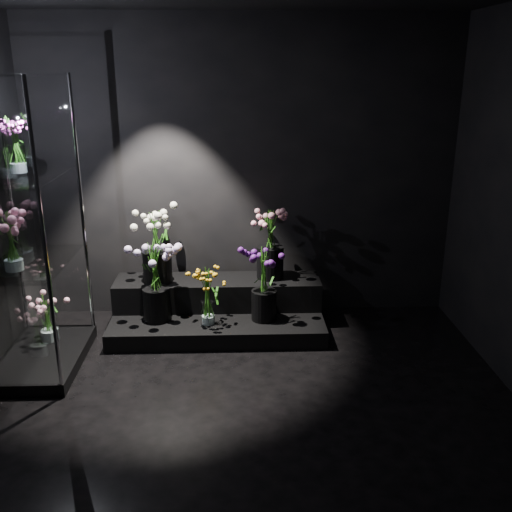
{
  "coord_description": "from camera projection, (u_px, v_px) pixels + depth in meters",
  "views": [
    {
      "loc": [
        -0.06,
        -3.32,
        2.33
      ],
      "look_at": [
        0.09,
        1.2,
        0.83
      ],
      "focal_mm": 40.0,
      "sensor_mm": 36.0,
      "label": 1
    }
  ],
  "objects": [
    {
      "name": "wall_front",
      "position": [
        262.0,
        429.0,
        1.55
      ],
      "size": [
        4.0,
        0.0,
        4.0
      ],
      "primitive_type": "plane",
      "rotation": [
        -1.57,
        0.0,
        0.0
      ],
      "color": "black",
      "rests_on": "floor"
    },
    {
      "name": "floor",
      "position": [
        248.0,
        427.0,
        3.88
      ],
      "size": [
        4.0,
        4.0,
        0.0
      ],
      "primitive_type": "plane",
      "color": "black",
      "rests_on": "ground"
    },
    {
      "name": "display_riser",
      "position": [
        218.0,
        309.0,
        5.35
      ],
      "size": [
        1.93,
        0.86,
        0.43
      ],
      "color": "black",
      "rests_on": "floor"
    },
    {
      "name": "bouquet_cream_roses",
      "position": [
        156.0,
        242.0,
        5.21
      ],
      "size": [
        0.48,
        0.48,
        0.69
      ],
      "rotation": [
        0.0,
        0.0,
        -0.38
      ],
      "color": "black",
      "rests_on": "display_riser"
    },
    {
      "name": "bouquet_purple",
      "position": [
        264.0,
        280.0,
        5.05
      ],
      "size": [
        0.32,
        0.32,
        0.67
      ],
      "rotation": [
        0.0,
        0.0,
        -0.01
      ],
      "color": "black",
      "rests_on": "display_riser"
    },
    {
      "name": "bouquet_orange_bells",
      "position": [
        208.0,
        296.0,
        4.99
      ],
      "size": [
        0.34,
        0.34,
        0.51
      ],
      "rotation": [
        0.0,
        0.0,
        -0.22
      ],
      "color": "white",
      "rests_on": "display_riser"
    },
    {
      "name": "bouquet_lilac",
      "position": [
        155.0,
        277.0,
        5.03
      ],
      "size": [
        0.4,
        0.4,
        0.71
      ],
      "rotation": [
        0.0,
        0.0,
        -0.09
      ],
      "color": "black",
      "rests_on": "display_riser"
    },
    {
      "name": "display_case",
      "position": [
        27.0,
        230.0,
        4.35
      ],
      "size": [
        0.63,
        1.04,
        2.29
      ],
      "color": "black",
      "rests_on": "floor"
    },
    {
      "name": "bouquet_case_magenta",
      "position": [
        16.0,
        144.0,
        4.26
      ],
      "size": [
        0.26,
        0.26,
        0.42
      ],
      "rotation": [
        0.0,
        0.0,
        -0.29
      ],
      "color": "white",
      "rests_on": "display_case"
    },
    {
      "name": "bouquet_case_base_pink",
      "position": [
        48.0,
        316.0,
        4.83
      ],
      "size": [
        0.33,
        0.33,
        0.42
      ],
      "rotation": [
        0.0,
        0.0,
        0.08
      ],
      "color": "white",
      "rests_on": "display_case"
    },
    {
      "name": "bouquet_pink_roses",
      "position": [
        270.0,
        239.0,
        5.31
      ],
      "size": [
        0.43,
        0.43,
        0.69
      ],
      "rotation": [
        0.0,
        0.0,
        0.32
      ],
      "color": "black",
      "rests_on": "display_riser"
    },
    {
      "name": "bouquet_case_pink",
      "position": [
        11.0,
        241.0,
        4.18
      ],
      "size": [
        0.33,
        0.33,
        0.44
      ],
      "rotation": [
        0.0,
        0.0,
        -0.21
      ],
      "color": "white",
      "rests_on": "display_case"
    },
    {
      "name": "wall_back",
      "position": [
        243.0,
        172.0,
        5.34
      ],
      "size": [
        4.0,
        0.0,
        4.0
      ],
      "primitive_type": "plane",
      "rotation": [
        1.57,
        0.0,
        0.0
      ],
      "color": "black",
      "rests_on": "floor"
    }
  ]
}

